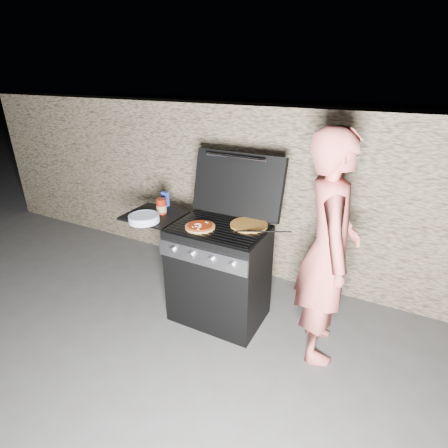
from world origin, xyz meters
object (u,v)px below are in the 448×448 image
at_px(pizza_topped, 200,226).
at_px(person, 328,251).
at_px(sauce_jar, 161,206).
at_px(gas_grill, 195,267).

distance_m(pizza_topped, person, 1.03).
bearing_deg(sauce_jar, gas_grill, -7.28).
bearing_deg(pizza_topped, person, 6.10).
xyz_separation_m(gas_grill, sauce_jar, (-0.37, 0.05, 0.52)).
distance_m(pizza_topped, sauce_jar, 0.51).
height_order(gas_grill, person, person).
relative_size(gas_grill, sauce_jar, 9.55).
height_order(gas_grill, pizza_topped, pizza_topped).
distance_m(gas_grill, sauce_jar, 0.64).
bearing_deg(pizza_topped, sauce_jar, 165.07).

